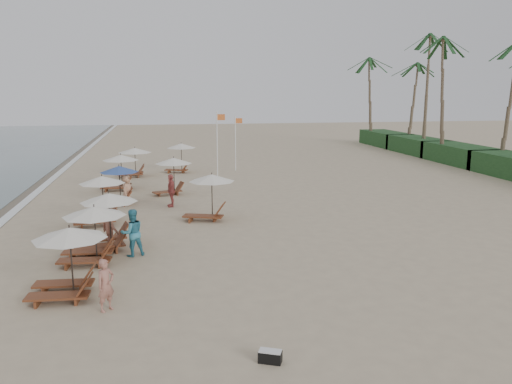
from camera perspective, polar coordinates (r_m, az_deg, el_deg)
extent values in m
plane|color=tan|center=(19.54, 0.53, -7.34)|extent=(160.00, 160.00, 0.00)
cube|color=white|center=(29.82, -25.19, -1.90)|extent=(0.50, 140.00, 0.02)
cube|color=#193D1C|center=(47.96, 21.70, 3.90)|extent=(3.20, 8.00, 1.60)
cube|color=#193D1C|center=(54.39, 17.50, 4.95)|extent=(3.20, 8.00, 1.60)
cube|color=#193D1C|center=(61.07, 14.19, 5.75)|extent=(3.20, 8.00, 1.60)
cylinder|color=brown|center=(44.88, 25.80, 8.40)|extent=(0.36, 0.36, 9.80)
cylinder|color=brown|center=(48.21, 20.41, 9.40)|extent=(0.36, 0.36, 10.60)
cylinder|color=brown|center=(53.16, 18.38, 10.06)|extent=(0.36, 0.36, 11.40)
cylinder|color=brown|center=(58.20, 16.60, 9.03)|extent=(0.36, 0.36, 9.00)
cylinder|color=brown|center=(62.12, 12.91, 9.69)|extent=(0.36, 0.36, 9.80)
cylinder|color=black|center=(16.72, -19.76, -7.46)|extent=(0.05, 0.05, 2.11)
cone|color=silver|center=(16.45, -19.97, -4.31)|extent=(2.23, 2.23, 0.35)
cylinder|color=black|center=(19.75, -17.35, -4.62)|extent=(0.05, 0.05, 2.01)
cone|color=silver|center=(19.53, -17.51, -2.05)|extent=(2.28, 2.28, 0.35)
cylinder|color=black|center=(21.28, -15.87, -3.20)|extent=(0.05, 0.05, 2.17)
cone|color=silver|center=(21.06, -16.01, -0.61)|extent=(2.25, 2.25, 0.35)
cylinder|color=black|center=(25.25, -16.59, -0.95)|extent=(0.05, 0.05, 2.22)
cone|color=silver|center=(25.07, -16.72, 1.31)|extent=(2.14, 2.14, 0.35)
cylinder|color=black|center=(29.43, -14.85, 0.67)|extent=(0.05, 0.05, 2.07)
cone|color=#324E94|center=(29.28, -14.94, 2.47)|extent=(2.10, 2.10, 0.35)
cylinder|color=black|center=(33.76, -14.68, 2.07)|extent=(0.05, 0.05, 2.16)
cone|color=silver|center=(33.62, -14.77, 3.72)|extent=(2.29, 2.29, 0.35)
cylinder|color=black|center=(38.81, -13.24, 3.18)|extent=(0.05, 0.05, 2.03)
cone|color=silver|center=(38.70, -13.30, 4.53)|extent=(2.44, 2.44, 0.35)
cylinder|color=black|center=(25.22, -4.89, -0.61)|extent=(0.05, 0.05, 2.15)
cone|color=silver|center=(25.04, -4.93, 1.57)|extent=(2.24, 2.24, 0.35)
cylinder|color=black|center=(31.65, -9.07, 1.70)|extent=(0.05, 0.05, 2.15)
cone|color=silver|center=(31.51, -9.13, 3.45)|extent=(2.24, 2.24, 0.35)
cylinder|color=black|center=(40.20, -8.26, 3.72)|extent=(0.05, 0.05, 2.15)
cone|color=silver|center=(40.09, -8.30, 5.10)|extent=(2.24, 2.24, 0.35)
imported|color=#A06657|center=(15.46, -16.32, -9.87)|extent=(0.66, 0.65, 1.54)
imported|color=teal|center=(20.11, -13.56, -4.41)|extent=(1.07, 0.95, 1.83)
imported|color=#905A49|center=(21.61, -15.83, -3.78)|extent=(1.10, 1.15, 1.57)
imported|color=#B24C47|center=(28.21, -9.39, 0.16)|extent=(0.49, 1.07, 1.79)
imported|color=tan|center=(29.18, -14.16, 0.24)|extent=(0.73, 0.94, 1.69)
cube|color=black|center=(12.53, 1.58, -17.81)|extent=(0.60, 0.46, 0.27)
cube|color=silver|center=(12.46, 1.58, -17.23)|extent=(0.57, 0.44, 0.04)
cylinder|color=silver|center=(34.88, -4.33, 4.93)|extent=(0.08, 0.08, 4.87)
cube|color=#C85D25|center=(34.76, -3.91, 8.28)|extent=(0.55, 0.02, 0.40)
cylinder|color=silver|center=(40.50, -2.30, 5.42)|extent=(0.08, 0.08, 4.31)
cube|color=#C85D25|center=(40.40, -1.92, 7.90)|extent=(0.55, 0.02, 0.40)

